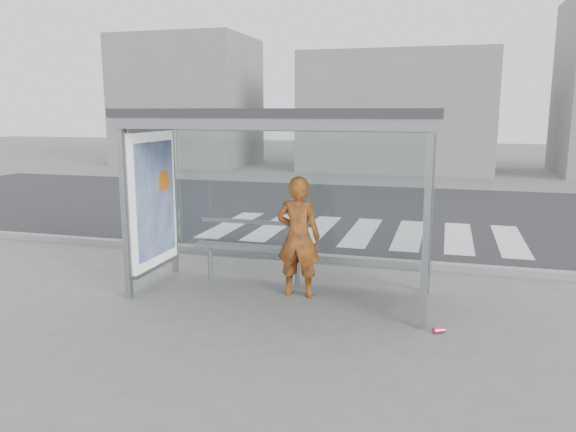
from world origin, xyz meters
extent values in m
plane|color=#61615F|center=(0.00, 0.00, 0.00)|extent=(80.00, 80.00, 0.00)
cube|color=#232325|center=(0.00, 7.00, 0.00)|extent=(30.00, 10.00, 0.01)
cube|color=gray|center=(0.00, 1.95, 0.06)|extent=(30.00, 0.18, 0.12)
cube|color=silver|center=(-2.50, 4.50, 0.00)|extent=(0.55, 3.00, 0.00)
cube|color=silver|center=(-1.50, 4.50, 0.00)|extent=(0.55, 3.00, 0.00)
cube|color=silver|center=(-0.50, 4.50, 0.00)|extent=(0.55, 3.00, 0.00)
cube|color=silver|center=(0.50, 4.50, 0.00)|extent=(0.55, 3.00, 0.00)
cube|color=silver|center=(1.50, 4.50, 0.00)|extent=(0.55, 3.00, 0.00)
cube|color=silver|center=(2.50, 4.50, 0.00)|extent=(0.55, 3.00, 0.00)
cube|color=silver|center=(3.50, 4.50, 0.00)|extent=(0.55, 3.00, 0.00)
cube|color=gray|center=(-2.00, -0.70, 1.25)|extent=(0.08, 0.08, 2.50)
cube|color=gray|center=(2.00, -0.70, 1.25)|extent=(0.08, 0.08, 2.50)
cube|color=gray|center=(-2.00, 0.70, 1.25)|extent=(0.08, 0.08, 2.50)
cube|color=gray|center=(2.00, 0.70, 1.25)|extent=(0.08, 0.08, 2.50)
cube|color=#2D2D30|center=(0.00, 0.00, 2.56)|extent=(4.25, 1.65, 0.12)
cube|color=gray|center=(0.00, -0.76, 2.45)|extent=(4.25, 0.06, 0.18)
cube|color=white|center=(0.00, 0.70, 1.30)|extent=(3.80, 0.02, 2.00)
cube|color=white|center=(-2.00, 0.00, 1.30)|extent=(0.15, 1.25, 2.00)
cube|color=#3357B7|center=(-1.92, 0.00, 1.30)|extent=(0.01, 1.10, 1.70)
cylinder|color=orange|center=(-1.91, 0.25, 1.55)|extent=(0.02, 0.32, 0.32)
cube|color=white|center=(2.00, 0.00, 1.30)|extent=(0.03, 1.25, 2.00)
cube|color=beige|center=(1.97, 0.05, 1.40)|extent=(0.03, 0.86, 1.16)
cube|color=slate|center=(-10.00, 18.00, 3.00)|extent=(6.00, 5.00, 6.00)
cube|color=slate|center=(0.00, 18.00, 2.50)|extent=(8.00, 5.00, 5.00)
imported|color=orange|center=(0.25, 0.06, 0.86)|extent=(0.63, 0.42, 1.71)
cube|color=slate|center=(-0.58, 0.47, 0.55)|extent=(1.81, 0.22, 0.05)
cylinder|color=slate|center=(-1.28, 0.47, 0.26)|extent=(0.07, 0.07, 0.53)
cylinder|color=slate|center=(0.13, 0.47, 0.26)|extent=(0.07, 0.07, 0.53)
cube|color=slate|center=(-0.58, 0.66, 0.90)|extent=(1.81, 0.04, 0.06)
cylinder|color=#DF4174|center=(2.20, -0.82, 0.04)|extent=(0.16, 0.13, 0.07)
camera|label=1|loc=(2.19, -7.33, 2.60)|focal=35.00mm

